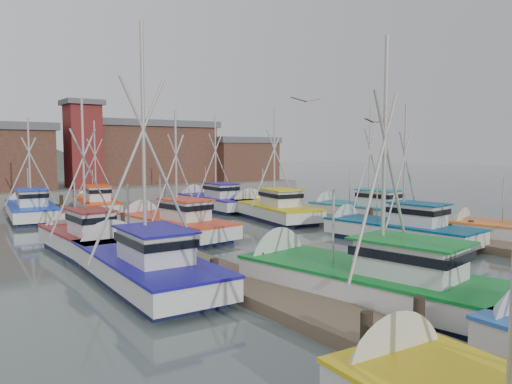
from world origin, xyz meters
TOP-DOWN VIEW (x-y plane):
  - ground at (0.00, 0.00)m, footprint 260.00×260.00m
  - dock_left at (-7.00, 4.04)m, footprint 2.30×46.00m
  - dock_right at (7.00, 4.04)m, footprint 2.30×46.00m
  - quay at (0.00, 37.00)m, footprint 44.00×16.00m
  - shed_center at (6.00, 37.00)m, footprint 14.84×9.54m
  - shed_right at (17.00, 34.00)m, footprint 8.48×6.36m
  - lookout_tower at (-2.00, 33.00)m, footprint 3.60×3.60m
  - boat_4 at (-4.49, -5.58)m, footprint 4.89×10.61m
  - boat_5 at (4.58, 0.51)m, footprint 3.70×9.07m
  - boat_6 at (-9.59, 0.92)m, footprint 4.25×9.80m
  - boat_8 at (-4.23, 9.31)m, footprint 3.94×9.37m
  - boat_9 at (4.74, 11.63)m, footprint 4.52×10.01m
  - boat_10 at (-9.82, 7.39)m, footprint 3.26×7.95m
  - boat_11 at (9.53, 7.29)m, footprint 3.83×9.15m
  - boat_12 at (-4.43, 22.19)m, footprint 3.68×8.47m
  - boat_13 at (4.26, 18.97)m, footprint 3.48×9.16m
  - boat_14 at (-9.25, 21.72)m, footprint 3.89×9.61m
  - gull_near at (-2.11, -0.04)m, footprint 1.55×0.64m
  - gull_far at (1.48, -0.89)m, footprint 1.55×0.64m

SIDE VIEW (x-z plane):
  - ground at x=0.00m, z-range 0.00..0.00m
  - dock_left at x=-7.00m, z-range -0.54..0.96m
  - dock_right at x=7.00m, z-range -0.54..0.96m
  - quay at x=0.00m, z-range 0.00..1.20m
  - boat_12 at x=-4.43m, z-range -3.23..4.58m
  - boat_8 at x=-4.23m, z-range -3.32..4.67m
  - boat_5 at x=4.58m, z-range -3.36..4.71m
  - boat_14 at x=-9.25m, z-range -3.34..4.70m
  - boat_13 at x=4.26m, z-range -3.60..4.96m
  - boat_10 at x=-9.82m, z-range -3.32..4.67m
  - boat_9 at x=4.74m, z-range -3.72..5.08m
  - boat_11 at x=9.53m, z-range -3.69..5.05m
  - boat_4 at x=-4.49m, z-range -4.07..5.43m
  - boat_6 at x=-9.59m, z-range -4.50..5.88m
  - shed_right at x=17.00m, z-range 1.24..6.44m
  - shed_center at x=6.00m, z-range 1.24..8.14m
  - lookout_tower at x=-2.00m, z-range 1.30..9.80m
  - gull_far at x=1.48m, z-range 6.20..6.44m
  - gull_near at x=-2.11m, z-range 7.03..7.27m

